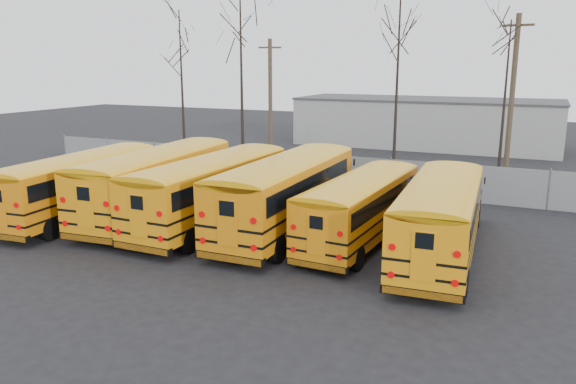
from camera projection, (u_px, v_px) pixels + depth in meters
The scene contains 15 objects.
ground at pixel (213, 248), 22.19m from camera, with size 120.00×120.00×0.00m, color black.
fence at pixel (323, 171), 32.60m from camera, with size 40.00×0.04×2.00m, color gray.
distant_building at pixel (426, 123), 49.28m from camera, with size 22.00×8.00×4.00m, color #999894.
bus_a at pixel (82, 180), 26.27m from camera, with size 3.38×11.07×3.05m.
bus_b at pixel (160, 177), 26.23m from camera, with size 3.64×11.94×3.29m.
bus_c at pixel (214, 185), 24.83m from camera, with size 2.79×11.44×3.19m.
bus_d at pixel (288, 188), 23.93m from camera, with size 2.90×11.84×3.30m.
bus_e at pixel (363, 203), 22.63m from camera, with size 2.84×10.11×2.80m.
bus_f at pixel (441, 212), 20.74m from camera, with size 3.19×10.98×3.03m.
utility_pole_left at pixel (270, 103), 38.45m from camera, with size 1.48×0.69×8.73m.
utility_pole_right at pixel (512, 99), 32.57m from camera, with size 1.74×0.55×9.88m.
tree_0 at pixel (182, 87), 40.96m from camera, with size 0.26×0.26×10.83m, color black.
tree_1 at pixel (242, 81), 36.10m from camera, with size 0.26×0.26×12.08m, color black.
tree_2 at pixel (397, 75), 34.97m from camera, with size 0.26×0.26×12.85m, color black.
tree_3 at pixel (504, 107), 31.36m from camera, with size 0.26×0.26×9.44m, color black.
Camera 1 is at (11.49, -17.97, 7.15)m, focal length 35.00 mm.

